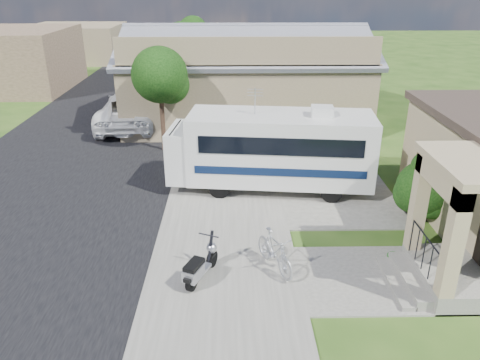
{
  "coord_description": "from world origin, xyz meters",
  "views": [
    {
      "loc": [
        -0.75,
        -11.02,
        7.18
      ],
      "look_at": [
        -0.5,
        2.5,
        1.3
      ],
      "focal_mm": 35.0,
      "sensor_mm": 36.0,
      "label": 1
    }
  ],
  "objects_px": {
    "shrub": "(426,186)",
    "scooter": "(200,266)",
    "bicycle": "(274,253)",
    "garden_hose": "(394,259)",
    "motorhome": "(273,148)",
    "pickup_truck": "(132,109)",
    "van": "(148,79)"
  },
  "relations": [
    {
      "from": "pickup_truck",
      "to": "shrub",
      "type": "bearing_deg",
      "value": 133.97
    },
    {
      "from": "bicycle",
      "to": "van",
      "type": "bearing_deg",
      "value": 82.83
    },
    {
      "from": "shrub",
      "to": "scooter",
      "type": "xyz_separation_m",
      "value": [
        -6.88,
        -3.21,
        -0.74
      ]
    },
    {
      "from": "scooter",
      "to": "bicycle",
      "type": "height_order",
      "value": "scooter"
    },
    {
      "from": "scooter",
      "to": "garden_hose",
      "type": "xyz_separation_m",
      "value": [
        5.26,
        0.85,
        -0.39
      ]
    },
    {
      "from": "shrub",
      "to": "pickup_truck",
      "type": "xyz_separation_m",
      "value": [
        -11.25,
        10.66,
        -0.33
      ]
    },
    {
      "from": "shrub",
      "to": "bicycle",
      "type": "xyz_separation_m",
      "value": [
        -4.95,
        -2.73,
        -0.68
      ]
    },
    {
      "from": "motorhome",
      "to": "pickup_truck",
      "type": "bearing_deg",
      "value": 135.53
    },
    {
      "from": "shrub",
      "to": "van",
      "type": "xyz_separation_m",
      "value": [
        -11.59,
        18.18,
        -0.28
      ]
    },
    {
      "from": "bicycle",
      "to": "garden_hose",
      "type": "xyz_separation_m",
      "value": [
        3.34,
        0.37,
        -0.45
      ]
    },
    {
      "from": "bicycle",
      "to": "scooter",
      "type": "bearing_deg",
      "value": 169.11
    },
    {
      "from": "scooter",
      "to": "bicycle",
      "type": "xyz_separation_m",
      "value": [
        1.93,
        0.48,
        0.06
      ]
    },
    {
      "from": "bicycle",
      "to": "pickup_truck",
      "type": "distance_m",
      "value": 14.8
    },
    {
      "from": "shrub",
      "to": "scooter",
      "type": "relative_size",
      "value": 1.54
    },
    {
      "from": "shrub",
      "to": "bicycle",
      "type": "bearing_deg",
      "value": -151.12
    },
    {
      "from": "motorhome",
      "to": "van",
      "type": "bearing_deg",
      "value": 120.3
    },
    {
      "from": "scooter",
      "to": "pickup_truck",
      "type": "relative_size",
      "value": 0.24
    },
    {
      "from": "bicycle",
      "to": "pickup_truck",
      "type": "xyz_separation_m",
      "value": [
        -6.3,
        13.39,
        0.35
      ]
    },
    {
      "from": "shrub",
      "to": "garden_hose",
      "type": "height_order",
      "value": "shrub"
    },
    {
      "from": "pickup_truck",
      "to": "garden_hose",
      "type": "distance_m",
      "value": 16.21
    },
    {
      "from": "motorhome",
      "to": "shrub",
      "type": "height_order",
      "value": "motorhome"
    },
    {
      "from": "shrub",
      "to": "van",
      "type": "relative_size",
      "value": 0.37
    },
    {
      "from": "scooter",
      "to": "garden_hose",
      "type": "relative_size",
      "value": 3.98
    },
    {
      "from": "shrub",
      "to": "scooter",
      "type": "distance_m",
      "value": 7.63
    },
    {
      "from": "pickup_truck",
      "to": "bicycle",
      "type": "bearing_deg",
      "value": 112.61
    },
    {
      "from": "van",
      "to": "pickup_truck",
      "type": "bearing_deg",
      "value": -87.03
    },
    {
      "from": "pickup_truck",
      "to": "scooter",
      "type": "bearing_deg",
      "value": 104.92
    },
    {
      "from": "shrub",
      "to": "motorhome",
      "type": "bearing_deg",
      "value": 151.11
    },
    {
      "from": "garden_hose",
      "to": "scooter",
      "type": "bearing_deg",
      "value": -170.82
    },
    {
      "from": "motorhome",
      "to": "pickup_truck",
      "type": "xyz_separation_m",
      "value": [
        -6.65,
        8.13,
        -0.69
      ]
    },
    {
      "from": "bicycle",
      "to": "van",
      "type": "xyz_separation_m",
      "value": [
        -6.63,
        20.92,
        0.4
      ]
    },
    {
      "from": "pickup_truck",
      "to": "van",
      "type": "relative_size",
      "value": 1.0
    }
  ]
}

